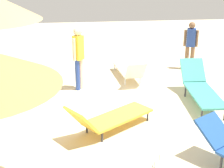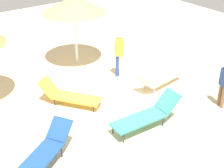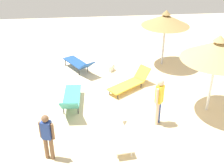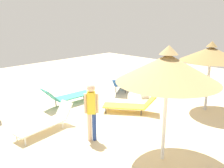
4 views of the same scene
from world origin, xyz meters
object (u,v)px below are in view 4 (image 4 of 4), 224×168
lounge_chair_near_left (122,83)px  parasol_umbrella_front (211,54)px  lounge_chair_near_right (67,96)px  handbag (145,95)px  parasol_umbrella_back (168,68)px  person_standing_center (91,109)px  lounge_chair_edge (47,122)px  lounge_chair_far_left (131,105)px

lounge_chair_near_left → parasol_umbrella_front: bearing=5.4°
lounge_chair_near_right → handbag: bearing=58.5°
parasol_umbrella_back → person_standing_center: parasol_umbrella_back is taller
handbag → parasol_umbrella_front: bearing=11.3°
parasol_umbrella_front → person_standing_center: bearing=-106.2°
lounge_chair_near_left → parasol_umbrella_back: bearing=-38.1°
lounge_chair_edge → person_standing_center: size_ratio=1.17×
parasol_umbrella_front → handbag: parasol_umbrella_front is taller
lounge_chair_far_left → lounge_chair_near_left: 2.92m
lounge_chair_far_left → handbag: size_ratio=4.19×
lounge_chair_far_left → lounge_chair_near_left: size_ratio=0.97×
lounge_chair_near_right → lounge_chair_near_left: (0.30, 3.18, 0.01)m
parasol_umbrella_front → lounge_chair_near_left: 4.61m
parasol_umbrella_back → lounge_chair_edge: bearing=-160.7°
parasol_umbrella_front → lounge_chair_near_right: bearing=-141.5°
parasol_umbrella_front → handbag: 3.42m
handbag → lounge_chair_edge: bearing=-93.5°
lounge_chair_near_right → lounge_chair_near_left: size_ratio=1.09×
lounge_chair_far_left → parasol_umbrella_front: bearing=49.3°
parasol_umbrella_back → handbag: 5.47m
lounge_chair_near_left → handbag: size_ratio=4.29×
lounge_chair_far_left → lounge_chair_edge: (-0.95, -3.18, 0.01)m
lounge_chair_near_right → person_standing_center: size_ratio=1.27×
parasol_umbrella_back → lounge_chair_near_left: parasol_umbrella_back is taller
lounge_chair_near_right → lounge_chair_edge: 2.48m
lounge_chair_far_left → person_standing_center: (0.58, -2.55, 0.71)m
parasol_umbrella_front → lounge_chair_near_right: size_ratio=1.22×
lounge_chair_edge → parasol_umbrella_front: bearing=61.9°
lounge_chair_far_left → person_standing_center: size_ratio=1.13×
person_standing_center → handbag: bearing=105.6°
parasol_umbrella_back → lounge_chair_far_left: parasol_umbrella_back is taller
parasol_umbrella_front → parasol_umbrella_back: parasol_umbrella_back is taller
parasol_umbrella_front → handbag: size_ratio=5.73×
lounge_chair_near_left → handbag: 1.59m
lounge_chair_edge → person_standing_center: (1.52, 0.64, 0.69)m
parasol_umbrella_back → lounge_chair_near_right: (-5.19, 0.65, -2.05)m
parasol_umbrella_back → handbag: size_ratio=6.22×
parasol_umbrella_back → handbag: parasol_umbrella_back is taller
lounge_chair_far_left → lounge_chair_edge: size_ratio=0.97×
parasol_umbrella_front → lounge_chair_edge: (-2.94, -5.50, -1.97)m
parasol_umbrella_front → lounge_chair_near_right: (-4.49, -3.57, -1.88)m
parasol_umbrella_back → lounge_chair_edge: parasol_umbrella_back is taller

